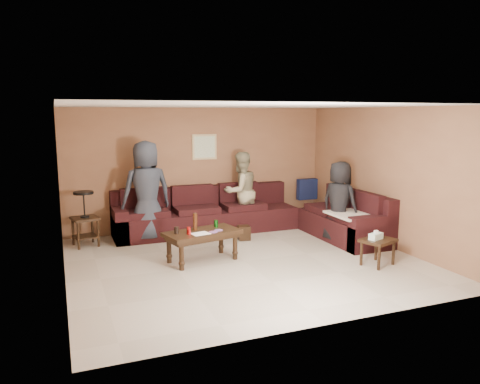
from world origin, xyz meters
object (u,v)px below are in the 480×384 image
Objects in this scene: sectional_sofa at (254,219)px; person_left at (147,191)px; person_middle at (241,191)px; side_table_right at (378,242)px; end_table_left at (85,218)px; waste_bin at (244,233)px; person_right at (339,202)px; coffee_table at (202,236)px.

person_left is at bearing 170.60° from sectional_sofa.
side_table_right is at bearing 95.78° from person_middle.
sectional_sofa is at bearing 85.60° from person_middle.
end_table_left reaches higher than sectional_sofa.
side_table_right is (1.07, -2.46, 0.05)m from sectional_sofa.
end_table_left is 3.75× the size of waste_bin.
person_right is at bearing 115.18° from person_middle.
person_middle is (1.95, 0.14, -0.14)m from person_left.
person_middle is 2.06m from person_right.
coffee_table is at bearing -43.57° from end_table_left.
person_middle is at bearing 1.74° from end_table_left.
waste_bin is (-1.40, 2.18, -0.24)m from side_table_right.
person_left reaches higher than side_table_right.
person_right reaches higher than sectional_sofa.
waste_bin is at bearing 153.63° from person_left.
coffee_table is at bearing 35.86° from person_middle.
coffee_table is (-1.45, -1.25, 0.10)m from sectional_sofa.
coffee_table is 0.69× the size of person_left.
side_table_right is at bearing -66.52° from sectional_sofa.
person_right reaches higher than waste_bin.
side_table_right is 2.60m from waste_bin.
person_middle is at bearing 51.74° from coffee_table.
coffee_table is 2.09× the size of side_table_right.
coffee_table is 2.23m from person_middle.
side_table_right is 1.45m from person_right.
sectional_sofa is 4.63× the size of end_table_left.
person_left reaches higher than coffee_table.
coffee_table reaches higher than waste_bin.
side_table_right is at bearing 131.43° from person_left.
side_table_right is at bearing 149.63° from person_right.
person_left is at bearing 110.47° from coffee_table.
end_table_left is (-3.17, 0.38, 0.20)m from sectional_sofa.
person_left is at bearing 138.06° from side_table_right.
waste_bin is at bearing 40.59° from person_right.
end_table_left is 3.08m from person_middle.
person_middle is (-0.10, 0.48, 0.48)m from sectional_sofa.
waste_bin is 0.18× the size of person_right.
person_right is at bearing -18.28° from end_table_left.
person_middle is (1.36, 1.72, 0.38)m from coffee_table.
coffee_table is 0.86× the size of person_right.
side_table_right reaches higher than waste_bin.
coffee_table is 2.36m from end_table_left.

